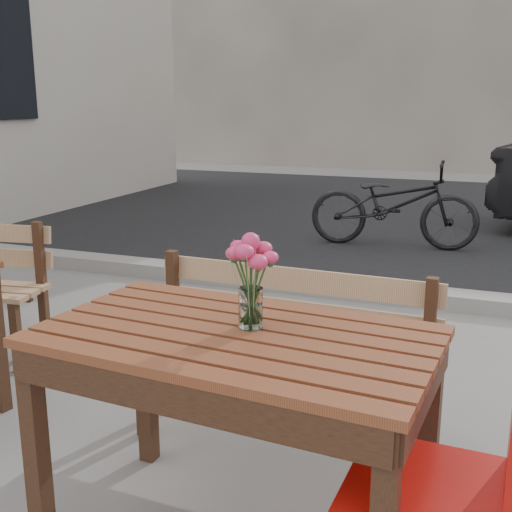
{
  "coord_description": "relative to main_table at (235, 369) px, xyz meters",
  "views": [
    {
      "loc": [
        0.77,
        -1.91,
        1.56
      ],
      "look_at": [
        0.03,
        0.05,
        1.04
      ],
      "focal_mm": 45.0,
      "sensor_mm": 36.0,
      "label": 1
    }
  ],
  "objects": [
    {
      "name": "bicycle",
      "position": [
        -0.26,
        4.99,
        -0.21
      ],
      "size": [
        1.8,
        0.72,
        0.93
      ],
      "primitive_type": "imported",
      "rotation": [
        0.0,
        0.0,
        1.63
      ],
      "color": "black",
      "rests_on": "ground"
    },
    {
      "name": "main_vase",
      "position": [
        0.03,
        0.06,
        0.34
      ],
      "size": [
        0.18,
        0.18,
        0.33
      ],
      "color": "white",
      "rests_on": "main_table"
    },
    {
      "name": "red_chair",
      "position": [
        0.76,
        -0.18,
        -0.13
      ],
      "size": [
        0.49,
        0.49,
        0.95
      ],
      "rotation": [
        0.0,
        0.0,
        -1.61
      ],
      "color": "red",
      "rests_on": "ground"
    },
    {
      "name": "main_table",
      "position": [
        0.0,
        0.0,
        0.0
      ],
      "size": [
        1.36,
        0.86,
        0.81
      ],
      "rotation": [
        0.0,
        0.0,
        -0.07
      ],
      "color": "brown",
      "rests_on": "ground"
    },
    {
      "name": "backdrop_buildings",
      "position": [
        0.17,
        14.46,
        2.93
      ],
      "size": [
        15.5,
        4.0,
        8.0
      ],
      "color": "slate",
      "rests_on": "ground"
    },
    {
      "name": "street",
      "position": [
        0.0,
        5.13,
        -0.64
      ],
      "size": [
        30.0,
        8.12,
        0.12
      ],
      "color": "black",
      "rests_on": "ground"
    },
    {
      "name": "main_bench",
      "position": [
        -0.08,
        0.77,
        -0.16
      ],
      "size": [
        1.38,
        0.45,
        0.85
      ],
      "rotation": [
        0.0,
        0.0,
        -0.03
      ],
      "color": "#A27554",
      "rests_on": "ground"
    }
  ]
}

